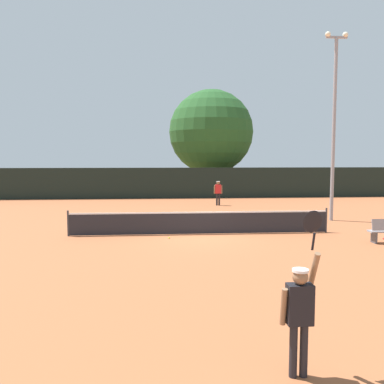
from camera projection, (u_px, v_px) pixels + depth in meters
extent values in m
plane|color=#9E5633|center=(200.00, 234.00, 17.04)|extent=(120.00, 120.00, 0.00)
cube|color=#232328|center=(200.00, 223.00, 17.00)|extent=(11.01, 0.03, 0.91)
cube|color=white|center=(200.00, 212.00, 16.96)|extent=(11.01, 0.04, 0.06)
cylinder|color=#333338|center=(68.00, 223.00, 16.57)|extent=(0.08, 0.08, 1.07)
cylinder|color=#333338|center=(326.00, 220.00, 17.43)|extent=(0.08, 0.08, 1.07)
cube|color=black|center=(182.00, 183.00, 31.82)|extent=(37.92, 0.12, 2.43)
cube|color=black|center=(300.00, 304.00, 5.89)|extent=(0.38, 0.22, 0.60)
sphere|color=#8C6647|center=(300.00, 277.00, 5.86)|extent=(0.23, 0.23, 0.23)
cylinder|color=white|center=(300.00, 270.00, 5.85)|extent=(0.24, 0.24, 0.04)
cylinder|color=black|center=(293.00, 351.00, 5.95)|extent=(0.12, 0.12, 0.81)
cylinder|color=black|center=(304.00, 350.00, 5.96)|extent=(0.12, 0.12, 0.81)
cylinder|color=#8C6647|center=(284.00, 307.00, 5.88)|extent=(0.09, 0.17, 0.57)
cylinder|color=#8C6647|center=(314.00, 268.00, 5.95)|extent=(0.09, 0.32, 0.55)
cylinder|color=black|center=(313.00, 241.00, 5.98)|extent=(0.04, 0.11, 0.28)
ellipsoid|color=black|center=(312.00, 222.00, 6.01)|extent=(0.30, 0.13, 0.36)
cube|color=red|center=(218.00, 189.00, 27.10)|extent=(0.38, 0.22, 0.60)
sphere|color=#8C6647|center=(218.00, 183.00, 27.06)|extent=(0.23, 0.23, 0.23)
cylinder|color=white|center=(218.00, 182.00, 27.05)|extent=(0.24, 0.24, 0.04)
cylinder|color=black|center=(217.00, 199.00, 27.15)|extent=(0.12, 0.12, 0.81)
cylinder|color=black|center=(219.00, 199.00, 27.17)|extent=(0.12, 0.12, 0.81)
cylinder|color=#8C6647|center=(215.00, 189.00, 27.08)|extent=(0.09, 0.17, 0.57)
cylinder|color=#8C6647|center=(222.00, 189.00, 27.12)|extent=(0.09, 0.16, 0.57)
sphere|color=#CCE033|center=(169.00, 238.00, 16.11)|extent=(0.07, 0.07, 0.07)
cube|color=#4C4C51|center=(374.00, 237.00, 15.27)|extent=(0.08, 0.36, 0.45)
cylinder|color=gray|center=(334.00, 131.00, 20.37)|extent=(0.18, 0.18, 9.18)
cube|color=gray|center=(337.00, 37.00, 19.97)|extent=(1.10, 0.10, 0.10)
sphere|color=#F2EDCC|center=(328.00, 34.00, 19.92)|extent=(0.28, 0.28, 0.28)
sphere|color=#F2EDCC|center=(345.00, 35.00, 19.99)|extent=(0.28, 0.28, 0.28)
cylinder|color=brown|center=(211.00, 178.00, 36.64)|extent=(0.56, 0.56, 2.70)
sphere|color=#235123|center=(211.00, 132.00, 36.27)|extent=(7.58, 7.58, 7.58)
cube|color=red|center=(247.00, 184.00, 39.40)|extent=(2.45, 4.42, 0.90)
cube|color=#2D333D|center=(248.00, 177.00, 39.03)|extent=(1.98, 2.41, 0.64)
cylinder|color=black|center=(236.00, 186.00, 40.75)|extent=(0.22, 0.60, 0.60)
cylinder|color=black|center=(252.00, 186.00, 40.88)|extent=(0.22, 0.60, 0.60)
cylinder|color=black|center=(241.00, 188.00, 37.97)|extent=(0.22, 0.60, 0.60)
cylinder|color=black|center=(259.00, 188.00, 38.10)|extent=(0.22, 0.60, 0.60)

